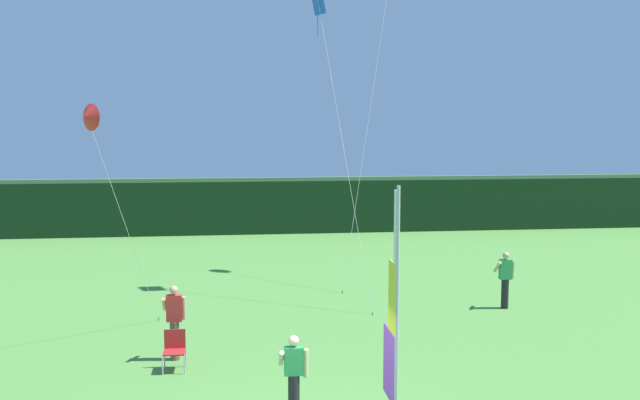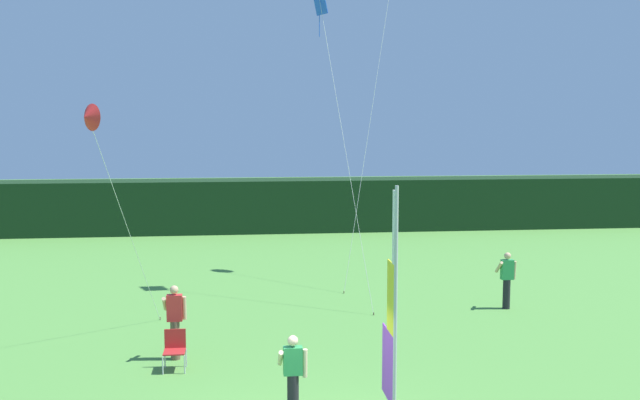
{
  "view_description": "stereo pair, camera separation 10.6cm",
  "coord_description": "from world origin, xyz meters",
  "px_view_note": "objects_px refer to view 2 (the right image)",
  "views": [
    {
      "loc": [
        -1.1,
        -11.79,
        5.6
      ],
      "look_at": [
        0.74,
        3.72,
        3.89
      ],
      "focal_mm": 40.52,
      "sensor_mm": 36.0,
      "label": 1
    },
    {
      "loc": [
        -0.99,
        -11.8,
        5.6
      ],
      "look_at": [
        0.74,
        3.72,
        3.89
      ],
      "focal_mm": 40.52,
      "sensor_mm": 36.0,
      "label": 2
    }
  ],
  "objects_px": {
    "banner_flag": "(391,326)",
    "person_near_banner": "(175,320)",
    "person_mid_field": "(293,374)",
    "folding_chair": "(175,347)",
    "kite_red_delta_2": "(89,119)",
    "person_far_left": "(507,279)",
    "kite_blue_diamond_0": "(322,14)"
  },
  "relations": [
    {
      "from": "banner_flag",
      "to": "person_mid_field",
      "type": "distance_m",
      "value": 2.56
    },
    {
      "from": "person_far_left",
      "to": "kite_blue_diamond_0",
      "type": "relative_size",
      "value": 0.17
    },
    {
      "from": "kite_red_delta_2",
      "to": "person_mid_field",
      "type": "bearing_deg",
      "value": -43.47
    },
    {
      "from": "person_far_left",
      "to": "kite_red_delta_2",
      "type": "distance_m",
      "value": 12.7
    },
    {
      "from": "banner_flag",
      "to": "person_mid_field",
      "type": "bearing_deg",
      "value": 135.13
    },
    {
      "from": "person_near_banner",
      "to": "person_mid_field",
      "type": "relative_size",
      "value": 1.1
    },
    {
      "from": "person_mid_field",
      "to": "person_far_left",
      "type": "bearing_deg",
      "value": 46.39
    },
    {
      "from": "banner_flag",
      "to": "person_near_banner",
      "type": "relative_size",
      "value": 2.58
    },
    {
      "from": "person_far_left",
      "to": "person_mid_field",
      "type": "bearing_deg",
      "value": -133.61
    },
    {
      "from": "person_far_left",
      "to": "folding_chair",
      "type": "relative_size",
      "value": 1.92
    },
    {
      "from": "banner_flag",
      "to": "folding_chair",
      "type": "height_order",
      "value": "banner_flag"
    },
    {
      "from": "person_near_banner",
      "to": "person_far_left",
      "type": "bearing_deg",
      "value": 20.8
    },
    {
      "from": "person_near_banner",
      "to": "kite_red_delta_2",
      "type": "bearing_deg",
      "value": 165.93
    },
    {
      "from": "person_mid_field",
      "to": "folding_chair",
      "type": "bearing_deg",
      "value": 129.2
    },
    {
      "from": "banner_flag",
      "to": "kite_red_delta_2",
      "type": "relative_size",
      "value": 0.76
    },
    {
      "from": "folding_chair",
      "to": "person_near_banner",
      "type": "bearing_deg",
      "value": 94.05
    },
    {
      "from": "person_near_banner",
      "to": "person_mid_field",
      "type": "xyz_separation_m",
      "value": [
        2.51,
        -3.7,
        -0.09
      ]
    },
    {
      "from": "banner_flag",
      "to": "folding_chair",
      "type": "distance_m",
      "value": 6.29
    },
    {
      "from": "kite_blue_diamond_0",
      "to": "kite_red_delta_2",
      "type": "relative_size",
      "value": 1.66
    },
    {
      "from": "person_mid_field",
      "to": "person_far_left",
      "type": "relative_size",
      "value": 0.94
    },
    {
      "from": "person_mid_field",
      "to": "kite_blue_diamond_0",
      "type": "xyz_separation_m",
      "value": [
        1.73,
        10.33,
        8.14
      ]
    },
    {
      "from": "kite_blue_diamond_0",
      "to": "banner_flag",
      "type": "bearing_deg",
      "value": -90.9
    },
    {
      "from": "person_mid_field",
      "to": "kite_red_delta_2",
      "type": "height_order",
      "value": "kite_red_delta_2"
    },
    {
      "from": "banner_flag",
      "to": "person_mid_field",
      "type": "height_order",
      "value": "banner_flag"
    },
    {
      "from": "person_mid_field",
      "to": "kite_blue_diamond_0",
      "type": "distance_m",
      "value": 13.26
    },
    {
      "from": "banner_flag",
      "to": "person_near_banner",
      "type": "height_order",
      "value": "banner_flag"
    },
    {
      "from": "folding_chair",
      "to": "kite_red_delta_2",
      "type": "xyz_separation_m",
      "value": [
        -1.95,
        1.17,
        5.14
      ]
    },
    {
      "from": "kite_blue_diamond_0",
      "to": "kite_red_delta_2",
      "type": "distance_m",
      "value": 9.31
    },
    {
      "from": "person_near_banner",
      "to": "person_far_left",
      "type": "xyz_separation_m",
      "value": [
        9.46,
        3.59,
        -0.04
      ]
    },
    {
      "from": "person_mid_field",
      "to": "banner_flag",
      "type": "bearing_deg",
      "value": -44.87
    },
    {
      "from": "person_near_banner",
      "to": "folding_chair",
      "type": "relative_size",
      "value": 1.99
    },
    {
      "from": "person_near_banner",
      "to": "kite_red_delta_2",
      "type": "relative_size",
      "value": 0.3
    }
  ]
}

